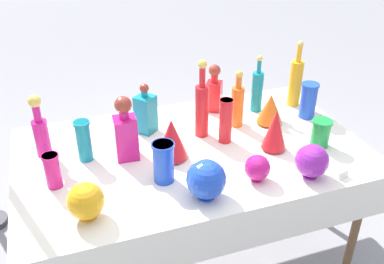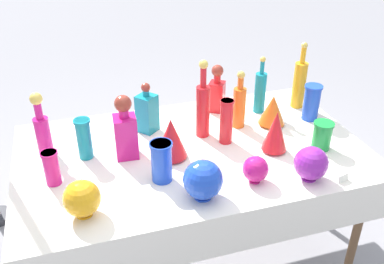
# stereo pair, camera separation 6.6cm
# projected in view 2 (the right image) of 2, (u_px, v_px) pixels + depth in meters

# --- Properties ---
(ground_plane) EXTENTS (40.00, 40.00, 0.00)m
(ground_plane) POSITION_uv_depth(u_px,v_px,m) (192.00, 257.00, 2.53)
(ground_plane) COLOR gray
(display_table) EXTENTS (1.73, 1.03, 0.76)m
(display_table) POSITION_uv_depth(u_px,v_px,m) (193.00, 161.00, 2.16)
(display_table) COLOR white
(display_table) RESTS_ON ground
(tall_bottle_0) EXTENTS (0.07, 0.07, 0.34)m
(tall_bottle_0) POSITION_uv_depth(u_px,v_px,m) (260.00, 91.00, 2.45)
(tall_bottle_0) COLOR teal
(tall_bottle_0) RESTS_ON display_table
(tall_bottle_1) EXTENTS (0.07, 0.07, 0.40)m
(tall_bottle_1) POSITION_uv_depth(u_px,v_px,m) (299.00, 83.00, 2.49)
(tall_bottle_1) COLOR orange
(tall_bottle_1) RESTS_ON display_table
(tall_bottle_2) EXTENTS (0.07, 0.07, 0.42)m
(tall_bottle_2) POSITION_uv_depth(u_px,v_px,m) (203.00, 107.00, 2.19)
(tall_bottle_2) COLOR red
(tall_bottle_2) RESTS_ON display_table
(tall_bottle_3) EXTENTS (0.07, 0.07, 0.32)m
(tall_bottle_3) POSITION_uv_depth(u_px,v_px,m) (42.00, 128.00, 2.06)
(tall_bottle_3) COLOR #C61972
(tall_bottle_3) RESTS_ON display_table
(tall_bottle_4) EXTENTS (0.07, 0.07, 0.32)m
(tall_bottle_4) POSITION_uv_depth(u_px,v_px,m) (239.00, 104.00, 2.29)
(tall_bottle_4) COLOR orange
(tall_bottle_4) RESTS_ON display_table
(square_decanter_0) EXTENTS (0.11, 0.11, 0.32)m
(square_decanter_0) POSITION_uv_depth(u_px,v_px,m) (125.00, 130.00, 2.03)
(square_decanter_0) COLOR #C61972
(square_decanter_0) RESTS_ON display_table
(square_decanter_1) EXTENTS (0.12, 0.12, 0.28)m
(square_decanter_1) POSITION_uv_depth(u_px,v_px,m) (217.00, 91.00, 2.46)
(square_decanter_1) COLOR red
(square_decanter_1) RESTS_ON display_table
(square_decanter_2) EXTENTS (0.13, 0.13, 0.28)m
(square_decanter_2) POSITION_uv_depth(u_px,v_px,m) (147.00, 112.00, 2.26)
(square_decanter_2) COLOR teal
(square_decanter_2) RESTS_ON display_table
(slender_vase_0) EXTENTS (0.07, 0.07, 0.24)m
(slender_vase_0) POSITION_uv_depth(u_px,v_px,m) (226.00, 121.00, 2.15)
(slender_vase_0) COLOR red
(slender_vase_0) RESTS_ON display_table
(slender_vase_1) EXTENTS (0.10, 0.10, 0.19)m
(slender_vase_1) POSITION_uv_depth(u_px,v_px,m) (161.00, 161.00, 1.88)
(slender_vase_1) COLOR blue
(slender_vase_1) RESTS_ON display_table
(slender_vase_2) EXTENTS (0.10, 0.10, 0.20)m
(slender_vase_2) POSITION_uv_depth(u_px,v_px,m) (312.00, 101.00, 2.38)
(slender_vase_2) COLOR blue
(slender_vase_2) RESTS_ON display_table
(slender_vase_3) EXTENTS (0.10, 0.10, 0.14)m
(slender_vase_3) POSITION_uv_depth(u_px,v_px,m) (322.00, 135.00, 2.12)
(slender_vase_3) COLOR #198C38
(slender_vase_3) RESTS_ON display_table
(slender_vase_4) EXTENTS (0.08, 0.08, 0.16)m
(slender_vase_4) POSITION_uv_depth(u_px,v_px,m) (51.00, 167.00, 1.87)
(slender_vase_4) COLOR #C61972
(slender_vase_4) RESTS_ON display_table
(slender_vase_5) EXTENTS (0.08, 0.08, 0.21)m
(slender_vase_5) POSITION_uv_depth(u_px,v_px,m) (84.00, 138.00, 2.04)
(slender_vase_5) COLOR teal
(slender_vase_5) RESTS_ON display_table
(fluted_vase_0) EXTENTS (0.13, 0.13, 0.22)m
(fluted_vase_0) POSITION_uv_depth(u_px,v_px,m) (276.00, 131.00, 2.09)
(fluted_vase_0) COLOR red
(fluted_vase_0) RESTS_ON display_table
(fluted_vase_1) EXTENTS (0.15, 0.15, 0.21)m
(fluted_vase_1) POSITION_uv_depth(u_px,v_px,m) (171.00, 138.00, 2.03)
(fluted_vase_1) COLOR red
(fluted_vase_1) RESTS_ON display_table
(fluted_vase_2) EXTENTS (0.15, 0.15, 0.17)m
(fluted_vase_2) POSITION_uv_depth(u_px,v_px,m) (273.00, 110.00, 2.33)
(fluted_vase_2) COLOR orange
(fluted_vase_2) RESTS_ON display_table
(round_bowl_0) EXTENTS (0.12, 0.12, 0.12)m
(round_bowl_0) POSITION_uv_depth(u_px,v_px,m) (256.00, 169.00, 1.89)
(round_bowl_0) COLOR #C61972
(round_bowl_0) RESTS_ON display_table
(round_bowl_1) EXTENTS (0.15, 0.15, 0.16)m
(round_bowl_1) POSITION_uv_depth(u_px,v_px,m) (311.00, 163.00, 1.90)
(round_bowl_1) COLOR purple
(round_bowl_1) RESTS_ON display_table
(round_bowl_2) EXTENTS (0.15, 0.15, 0.16)m
(round_bowl_2) POSITION_uv_depth(u_px,v_px,m) (82.00, 199.00, 1.69)
(round_bowl_2) COLOR orange
(round_bowl_2) RESTS_ON display_table
(round_bowl_3) EXTENTS (0.17, 0.17, 0.18)m
(round_bowl_3) POSITION_uv_depth(u_px,v_px,m) (203.00, 180.00, 1.78)
(round_bowl_3) COLOR blue
(round_bowl_3) RESTS_ON display_table
(price_tag_left) EXTENTS (0.06, 0.03, 0.04)m
(price_tag_left) POSITION_uv_depth(u_px,v_px,m) (343.00, 178.00, 1.91)
(price_tag_left) COLOR white
(price_tag_left) RESTS_ON display_table
(cardboard_box_behind_left) EXTENTS (0.43, 0.39, 0.47)m
(cardboard_box_behind_left) POSITION_uv_depth(u_px,v_px,m) (209.00, 139.00, 3.33)
(cardboard_box_behind_left) COLOR tan
(cardboard_box_behind_left) RESTS_ON ground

